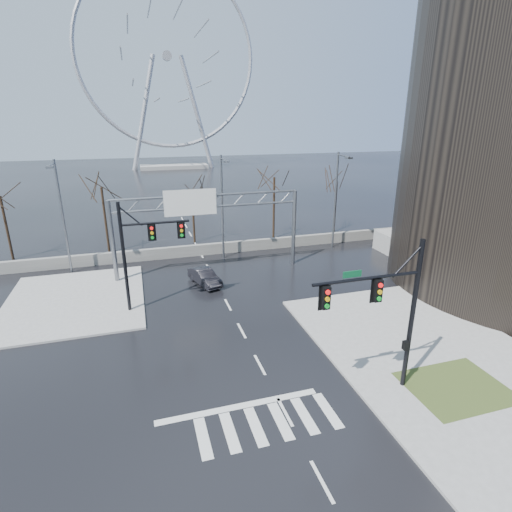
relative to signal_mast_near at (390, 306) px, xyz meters
name	(u,v)px	position (x,y,z in m)	size (l,w,h in m)	color
ground	(260,365)	(-5.14, 4.04, -4.87)	(260.00, 260.00, 0.00)	black
sidewalk_right_ext	(391,322)	(4.86, 6.04, -4.80)	(12.00, 10.00, 0.15)	gray
sidewalk_far	(75,300)	(-16.14, 16.04, -4.80)	(10.00, 12.00, 0.15)	gray
grass_strip	(456,387)	(3.86, -0.96, -4.72)	(5.00, 4.00, 0.02)	#35431B
barrier_wall	(201,250)	(-5.14, 24.04, -4.32)	(52.00, 0.50, 1.10)	slate
signal_mast_near	(390,306)	(0.00, 0.00, 0.00)	(5.52, 0.41, 8.00)	black
signal_mast_far	(140,246)	(-11.01, 13.00, -0.04)	(4.72, 0.41, 8.00)	black
sign_gantry	(204,217)	(-5.52, 19.00, 0.31)	(16.36, 0.40, 7.60)	slate
streetlight_left	(61,209)	(-17.14, 22.20, 1.01)	(0.50, 2.55, 10.00)	slate
streetlight_mid	(223,200)	(-3.14, 22.20, 1.01)	(0.50, 2.55, 10.00)	slate
streetlight_right	(337,193)	(8.86, 22.20, 1.01)	(0.50, 2.55, 10.00)	slate
tree_far_left	(2,204)	(-23.14, 28.04, 0.70)	(3.50, 3.50, 7.00)	black
tree_left	(102,195)	(-14.14, 27.54, 1.10)	(3.75, 3.75, 7.50)	black
tree_center	(192,197)	(-5.14, 28.54, 0.30)	(3.25, 3.25, 6.50)	black
tree_right	(274,184)	(3.86, 27.54, 1.34)	(3.90, 3.90, 7.80)	black
tree_far_right	(337,188)	(11.86, 28.04, 0.54)	(3.40, 3.40, 6.80)	black
ferris_wheel	(167,64)	(-0.14, 99.04, 21.26)	(45.00, 6.00, 50.91)	gray
car	(205,277)	(-6.09, 16.43, -4.23)	(1.37, 3.93, 1.29)	black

